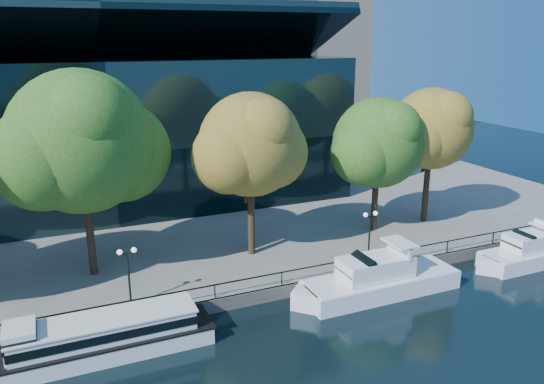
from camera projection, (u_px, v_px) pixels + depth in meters
name	position (u px, v px, depth m)	size (l,w,h in m)	color
ground	(231.00, 334.00, 33.51)	(160.00, 160.00, 0.00)	black
promenade	(134.00, 185.00, 65.37)	(90.00, 67.08, 1.00)	slate
railing	(215.00, 285.00, 35.83)	(88.20, 0.08, 0.99)	black
convention_building	(98.00, 128.00, 57.55)	(50.00, 24.57, 21.43)	black
tour_boat	(91.00, 338.00, 30.87)	(14.79, 3.30, 2.81)	silver
cruiser_near	(375.00, 280.00, 38.37)	(13.14, 3.38, 3.81)	white
cruiser_far	(529.00, 252.00, 43.53)	(10.53, 2.92, 3.44)	white
tree_2	(84.00, 145.00, 37.01)	(12.66, 10.38, 15.12)	black
tree_3	(253.00, 147.00, 41.01)	(10.14, 8.32, 13.13)	black
tree_4	(380.00, 145.00, 46.69)	(10.02, 8.22, 12.12)	black
tree_5	(433.00, 131.00, 48.80)	(9.40, 7.71, 12.70)	black
lamp_1	(128.00, 264.00, 34.27)	(1.26, 0.36, 4.03)	black
lamp_2	(370.00, 225.00, 41.39)	(1.26, 0.36, 4.03)	black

